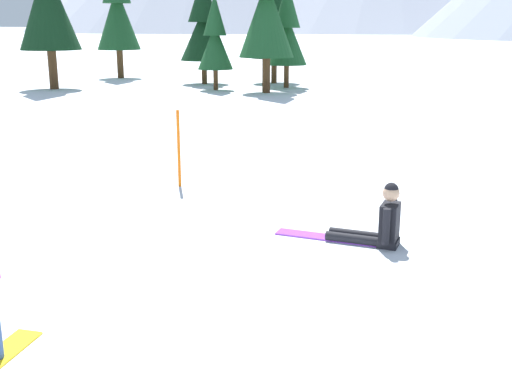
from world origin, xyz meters
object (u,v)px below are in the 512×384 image
pine_tree_broad (203,25)px  pine_tree_slender (274,20)px  snowboarder_midground (377,223)px  pine_tree_short (266,3)px  trail_marker_pole (179,149)px  pine_tree_tall (287,30)px  pine_tree_leaning (117,7)px  pine_tree_twin (215,38)px

pine_tree_broad → pine_tree_slender: pine_tree_slender is taller
snowboarder_midground → pine_tree_short: size_ratio=0.26×
trail_marker_pole → pine_tree_slender: pine_tree_slender is taller
pine_tree_slender → pine_tree_tall: bearing=-59.4°
snowboarder_midground → pine_tree_tall: size_ratio=0.37×
snowboarder_midground → trail_marker_pole: trail_marker_pole is taller
snowboarder_midground → pine_tree_leaning: (-17.89, 24.26, 3.68)m
pine_tree_short → pine_tree_broad: size_ratio=1.31×
snowboarder_midground → pine_tree_slender: bearing=109.6°
pine_tree_tall → pine_tree_leaning: bearing=166.9°
pine_tree_short → pine_tree_tall: 2.82m
pine_tree_short → pine_tree_slender: pine_tree_short is taller
pine_tree_leaning → pine_tree_tall: size_ratio=1.45×
trail_marker_pole → pine_tree_tall: bearing=99.1°
snowboarder_midground → pine_tree_twin: (-10.16, 19.63, 2.11)m
pine_tree_tall → pine_tree_twin: bearing=-143.4°
pine_tree_broad → pine_tree_tall: size_ratio=1.09×
trail_marker_pole → pine_tree_tall: pine_tree_tall is taller
snowboarder_midground → pine_tree_broad: pine_tree_broad is taller
snowboarder_midground → pine_tree_leaning: size_ratio=0.25×
snowboarder_midground → pine_tree_short: bearing=111.4°
pine_tree_short → pine_tree_slender: bearing=101.9°
snowboarder_midground → pine_tree_leaning: bearing=126.4°
trail_marker_pole → pine_tree_twin: (-6.04, 17.41, 1.68)m
pine_tree_short → pine_tree_leaning: pine_tree_leaning is taller
pine_tree_broad → pine_tree_twin: pine_tree_broad is taller
pine_tree_short → pine_tree_leaning: (-10.36, 5.02, 0.05)m
pine_tree_tall → pine_tree_twin: pine_tree_tall is taller
pine_tree_leaning → pine_tree_slender: pine_tree_leaning is taller
pine_tree_short → pine_tree_slender: (-0.98, 4.66, -0.72)m
pine_tree_leaning → pine_tree_slender: 9.42m
snowboarder_midground → pine_tree_short: pine_tree_short is taller
pine_tree_slender → pine_tree_broad: bearing=-156.4°
pine_tree_short → pine_tree_slender: 4.81m
trail_marker_pole → pine_tree_short: bearing=101.3°
snowboarder_midground → pine_tree_broad: (-11.89, 22.42, 2.70)m
pine_tree_short → pine_tree_leaning: 11.51m
pine_tree_tall → pine_tree_slender: (-1.25, 2.12, 0.47)m
snowboarder_midground → trail_marker_pole: (-4.12, 2.22, 0.43)m
pine_tree_twin → pine_tree_leaning: bearing=149.1°
pine_tree_leaning → pine_tree_broad: pine_tree_leaning is taller
pine_tree_leaning → trail_marker_pole: bearing=-58.0°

